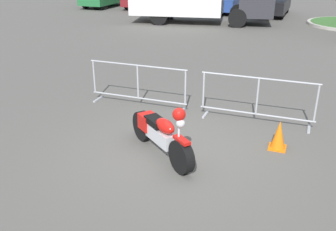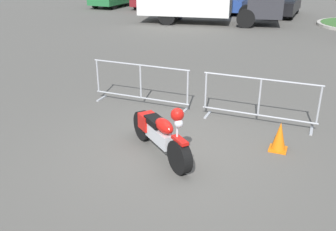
{
  "view_description": "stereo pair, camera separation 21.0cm",
  "coord_description": "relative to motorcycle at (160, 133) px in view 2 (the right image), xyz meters",
  "views": [
    {
      "loc": [
        2.13,
        -6.05,
        3.53
      ],
      "look_at": [
        -0.23,
        0.22,
        0.65
      ],
      "focal_mm": 40.0,
      "sensor_mm": 36.0,
      "label": 1
    },
    {
      "loc": [
        2.32,
        -5.97,
        3.53
      ],
      "look_at": [
        -0.23,
        0.22,
        0.65
      ],
      "focal_mm": 40.0,
      "sensor_mm": 36.0,
      "label": 2
    }
  ],
  "objects": [
    {
      "name": "ground_plane",
      "position": [
        0.23,
        0.18,
        -0.45
      ],
      "size": [
        120.0,
        120.0,
        0.0
      ],
      "primitive_type": "plane",
      "color": "#54514C"
    },
    {
      "name": "crowd_barrier_near",
      "position": [
        -1.47,
        2.17,
        0.11
      ],
      "size": [
        2.59,
        0.45,
        1.07
      ],
      "rotation": [
        0.0,
        0.0,
        0.0
      ],
      "color": "#9EA0A5",
      "rests_on": "ground"
    },
    {
      "name": "crowd_barrier_far",
      "position": [
        1.47,
        2.17,
        0.11
      ],
      "size": [
        2.59,
        0.45,
        1.07
      ],
      "rotation": [
        0.0,
        0.0,
        0.0
      ],
      "color": "#9EA0A5",
      "rests_on": "ground"
    },
    {
      "name": "pedestrian",
      "position": [
        -5.47,
        15.54,
        0.47
      ],
      "size": [
        0.48,
        0.48,
        1.69
      ],
      "rotation": [
        0.0,
        0.0,
        2.5
      ],
      "color": "#262838",
      "rests_on": "ground"
    },
    {
      "name": "parked_car_black",
      "position": [
        -0.07,
        19.32,
        0.32
      ],
      "size": [
        1.93,
        4.52,
        1.52
      ],
      "rotation": [
        0.0,
        0.0,
        1.55
      ],
      "color": "black",
      "rests_on": "ground"
    },
    {
      "name": "motorcycle",
      "position": [
        0.0,
        0.0,
        0.0
      ],
      "size": [
        1.74,
        1.45,
        1.18
      ],
      "rotation": [
        0.0,
        0.0,
        -0.68
      ],
      "color": "black",
      "rests_on": "ground"
    },
    {
      "name": "traffic_cone",
      "position": [
        2.08,
        1.04,
        -0.16
      ],
      "size": [
        0.34,
        0.34,
        0.59
      ],
      "color": "orange",
      "rests_on": "ground"
    },
    {
      "name": "parked_car_blue",
      "position": [
        -3.07,
        19.66,
        0.3
      ],
      "size": [
        1.87,
        4.39,
        1.48
      ],
      "rotation": [
        0.0,
        0.0,
        1.55
      ],
      "color": "#284799",
      "rests_on": "ground"
    }
  ]
}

